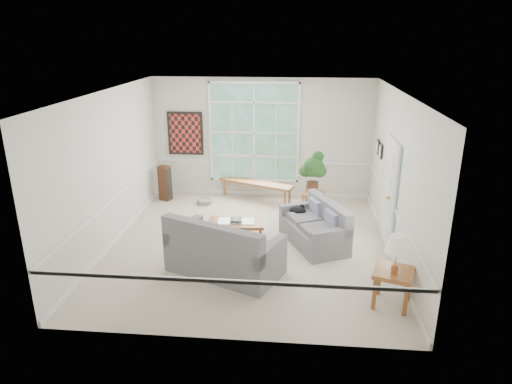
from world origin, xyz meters
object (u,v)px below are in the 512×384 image
(coffee_table, at_px, (236,231))
(end_table, at_px, (313,203))
(loveseat_right, at_px, (314,224))
(loveseat_front, at_px, (225,244))
(side_table, at_px, (392,287))

(coffee_table, bearing_deg, end_table, 42.81)
(loveseat_right, relative_size, coffee_table, 1.43)
(loveseat_front, bearing_deg, side_table, 7.50)
(end_table, bearing_deg, loveseat_right, -91.02)
(loveseat_front, relative_size, coffee_table, 1.71)
(side_table, bearing_deg, loveseat_front, 163.74)
(end_table, height_order, side_table, side_table)
(loveseat_right, relative_size, end_table, 3.30)
(loveseat_front, relative_size, end_table, 3.96)
(loveseat_front, xyz_separation_m, end_table, (1.61, 2.98, -0.28))
(loveseat_front, bearing_deg, end_table, 85.44)
(loveseat_front, height_order, coffee_table, loveseat_front)
(loveseat_right, relative_size, side_table, 2.74)
(coffee_table, relative_size, end_table, 2.31)
(loveseat_right, height_order, side_table, loveseat_right)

